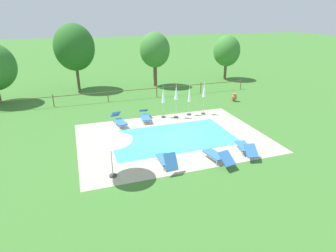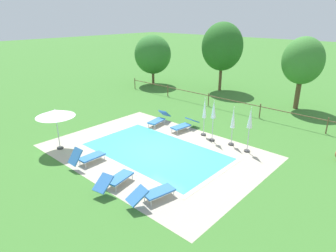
# 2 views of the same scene
# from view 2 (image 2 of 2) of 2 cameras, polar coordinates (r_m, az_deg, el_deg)

# --- Properties ---
(ground_plane) EXTENTS (160.00, 160.00, 0.00)m
(ground_plane) POSITION_cam_2_polar(r_m,az_deg,el_deg) (16.02, -2.49, -4.93)
(ground_plane) COLOR #3D752D
(pool_deck_paving) EXTENTS (11.39, 8.20, 0.01)m
(pool_deck_paving) POSITION_cam_2_polar(r_m,az_deg,el_deg) (16.02, -2.49, -4.92)
(pool_deck_paving) COLOR #B2A893
(pool_deck_paving) RESTS_ON ground
(swimming_pool_water) EXTENTS (7.52, 4.33, 0.01)m
(swimming_pool_water) POSITION_cam_2_polar(r_m,az_deg,el_deg) (16.02, -2.49, -4.92)
(swimming_pool_water) COLOR #42CCD6
(swimming_pool_water) RESTS_ON ground
(pool_coping_rim) EXTENTS (8.00, 4.81, 0.01)m
(pool_coping_rim) POSITION_cam_2_polar(r_m,az_deg,el_deg) (16.02, -2.50, -4.90)
(pool_coping_rim) COLOR #C0B59F
(pool_coping_rim) RESTS_ON ground
(sun_lounger_north_near_steps) EXTENTS (0.83, 2.13, 0.71)m
(sun_lounger_north_near_steps) POSITION_cam_2_polar(r_m,az_deg,el_deg) (18.81, 3.17, 0.25)
(sun_lounger_north_near_steps) COLOR #3370BC
(sun_lounger_north_near_steps) RESTS_ON ground
(sun_lounger_north_mid) EXTENTS (0.96, 2.09, 0.82)m
(sun_lounger_north_mid) POSITION_cam_2_polar(r_m,az_deg,el_deg) (12.96, -10.23, -10.13)
(sun_lounger_north_mid) COLOR #3370BC
(sun_lounger_north_mid) RESTS_ON ground
(sun_lounger_north_far) EXTENTS (1.00, 2.12, 0.77)m
(sun_lounger_north_far) POSITION_cam_2_polar(r_m,az_deg,el_deg) (11.92, -2.94, -12.84)
(sun_lounger_north_far) COLOR #3370BC
(sun_lounger_north_far) RESTS_ON ground
(sun_lounger_north_end) EXTENTS (0.63, 1.83, 1.01)m
(sun_lounger_north_end) POSITION_cam_2_polar(r_m,az_deg,el_deg) (15.09, -15.39, -5.76)
(sun_lounger_north_end) COLOR #3370BC
(sun_lounger_north_end) RESTS_ON ground
(sun_lounger_south_far) EXTENTS (0.91, 2.06, 0.85)m
(sun_lounger_south_far) POSITION_cam_2_polar(r_m,az_deg,el_deg) (19.78, -1.77, 1.39)
(sun_lounger_south_far) COLOR #3370BC
(sun_lounger_south_far) RESTS_ON ground
(patio_umbrella_open_foreground) EXTENTS (2.04, 2.04, 2.29)m
(patio_umbrella_open_foreground) POSITION_cam_2_polar(r_m,az_deg,el_deg) (16.68, -21.02, 2.29)
(patio_umbrella_open_foreground) COLOR #383838
(patio_umbrella_open_foreground) RESTS_ON ground
(patio_umbrella_closed_row_west) EXTENTS (0.32, 0.32, 2.48)m
(patio_umbrella_closed_row_west) POSITION_cam_2_polar(r_m,az_deg,el_deg) (16.90, 8.81, 2.55)
(patio_umbrella_closed_row_west) COLOR #383838
(patio_umbrella_closed_row_west) RESTS_ON ground
(patio_umbrella_closed_row_mid_west) EXTENTS (0.32, 0.32, 2.28)m
(patio_umbrella_closed_row_mid_west) POSITION_cam_2_polar(r_m,az_deg,el_deg) (16.63, 12.49, 1.02)
(patio_umbrella_closed_row_mid_west) COLOR #383838
(patio_umbrella_closed_row_mid_west) RESTS_ON ground
(patio_umbrella_closed_row_centre) EXTENTS (0.32, 0.32, 2.39)m
(patio_umbrella_closed_row_centre) POSITION_cam_2_polar(r_m,az_deg,el_deg) (17.70, 7.08, 2.81)
(patio_umbrella_closed_row_centre) COLOR #383838
(patio_umbrella_closed_row_centre) RESTS_ON ground
(patio_umbrella_closed_row_mid_east) EXTENTS (0.32, 0.32, 2.52)m
(patio_umbrella_closed_row_mid_east) POSITION_cam_2_polar(r_m,az_deg,el_deg) (15.90, 15.61, 0.85)
(patio_umbrella_closed_row_mid_east) COLOR #383838
(patio_umbrella_closed_row_mid_east) RESTS_ON ground
(perimeter_fence) EXTENTS (22.22, 0.08, 1.05)m
(perimeter_fence) POSITION_cam_2_polar(r_m,az_deg,el_deg) (22.82, 12.46, 4.47)
(perimeter_fence) COLOR brown
(perimeter_fence) RESTS_ON ground
(tree_far_west) EXTENTS (3.04, 3.04, 5.47)m
(tree_far_west) POSITION_cam_2_polar(r_m,az_deg,el_deg) (24.61, 24.69, 11.39)
(tree_far_west) COLOR brown
(tree_far_west) RESTS_ON ground
(tree_west_mid) EXTENTS (3.73, 3.73, 5.05)m
(tree_west_mid) POSITION_cam_2_polar(r_m,az_deg,el_deg) (31.00, -2.97, 13.68)
(tree_west_mid) COLOR brown
(tree_west_mid) RESTS_ON ground
(tree_centre) EXTENTS (3.82, 3.82, 6.35)m
(tree_centre) POSITION_cam_2_polar(r_m,az_deg,el_deg) (28.73, 10.48, 14.89)
(tree_centre) COLOR brown
(tree_centre) RESTS_ON ground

